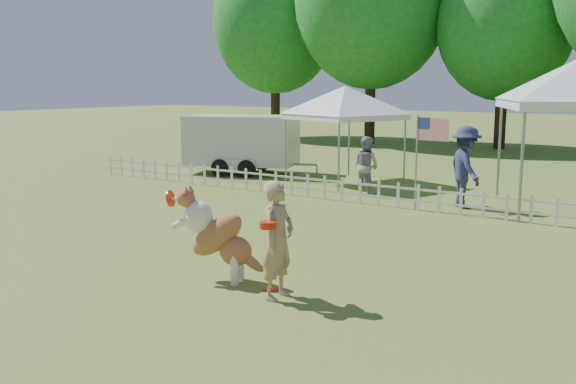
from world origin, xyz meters
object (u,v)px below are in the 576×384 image
(handler, at_px, (278,240))
(canopy_tent_left, at_px, (345,136))
(frisbee_on_turf, at_px, (271,289))
(flag_pole, at_px, (416,163))
(spectator_a, at_px, (366,166))
(spectator_b, at_px, (465,167))
(dog, at_px, (218,235))
(cargo_trailer, at_px, (242,144))

(handler, relative_size, canopy_tent_left, 0.58)
(frisbee_on_turf, bearing_deg, canopy_tent_left, 113.77)
(flag_pole, bearing_deg, spectator_a, 154.92)
(frisbee_on_turf, distance_m, spectator_b, 7.54)
(flag_pole, bearing_deg, canopy_tent_left, 147.87)
(dog, relative_size, frisbee_on_turf, 5.92)
(handler, distance_m, canopy_tent_left, 10.48)
(flag_pole, relative_size, spectator_b, 1.13)
(spectator_a, bearing_deg, dog, 114.91)
(frisbee_on_turf, distance_m, spectator_a, 8.19)
(frisbee_on_turf, distance_m, flag_pole, 6.73)
(canopy_tent_left, relative_size, cargo_trailer, 0.63)
(frisbee_on_turf, xyz_separation_m, spectator_a, (-2.57, 7.74, 0.76))
(handler, bearing_deg, flag_pole, 3.85)
(cargo_trailer, bearing_deg, flag_pole, -40.59)
(handler, height_order, frisbee_on_turf, handler)
(dog, xyz_separation_m, spectator_a, (-1.69, 7.82, 0.08))
(dog, bearing_deg, handler, -26.10)
(dog, distance_m, cargo_trailer, 11.55)
(cargo_trailer, bearing_deg, handler, -70.07)
(flag_pole, height_order, spectator_b, flag_pole)
(handler, distance_m, flag_pole, 6.92)
(frisbee_on_turf, relative_size, spectator_b, 0.12)
(canopy_tent_left, bearing_deg, flag_pole, -17.93)
(spectator_a, bearing_deg, canopy_tent_left, -32.66)
(flag_pole, xyz_separation_m, spectator_a, (-1.87, 1.13, -0.32))
(handler, bearing_deg, spectator_a, 15.35)
(handler, relative_size, frisbee_on_turf, 6.96)
(flag_pole, bearing_deg, cargo_trailer, 166.33)
(spectator_a, bearing_deg, cargo_trailer, -2.47)
(dog, xyz_separation_m, spectator_b, (1.03, 7.56, 0.27))
(canopy_tent_left, distance_m, spectator_a, 2.24)
(handler, distance_m, spectator_a, 8.47)
(spectator_b, bearing_deg, spectator_a, 42.80)
(cargo_trailer, xyz_separation_m, flag_pole, (7.10, -2.55, 0.13))
(frisbee_on_turf, height_order, spectator_a, spectator_a)
(frisbee_on_turf, relative_size, canopy_tent_left, 0.08)
(handler, bearing_deg, frisbee_on_turf, 47.06)
(dog, bearing_deg, frisbee_on_turf, -13.31)
(frisbee_on_turf, xyz_separation_m, flag_pole, (-0.70, 6.61, 1.07))
(handler, relative_size, cargo_trailer, 0.37)
(handler, xyz_separation_m, flag_pole, (-1.00, 6.84, 0.28))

